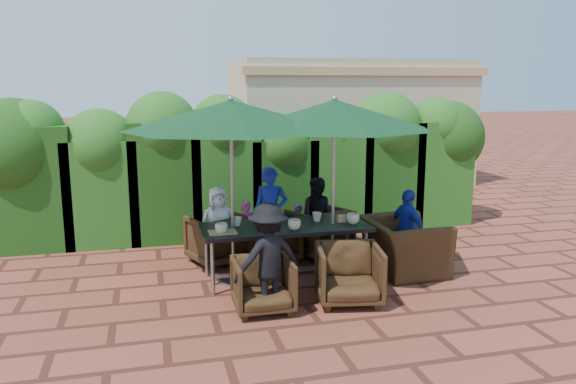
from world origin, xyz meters
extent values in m
plane|color=brown|center=(0.00, 0.00, 0.00)|extent=(80.00, 80.00, 0.00)
cube|color=black|center=(-0.02, -0.17, 0.72)|extent=(2.24, 0.90, 0.05)
cube|color=gray|center=(-0.02, -0.17, 0.12)|extent=(2.04, 0.05, 0.05)
cylinder|color=gray|center=(-1.04, -0.52, 0.35)|extent=(0.05, 0.05, 0.70)
cylinder|color=gray|center=(-1.04, 0.18, 0.35)|extent=(0.05, 0.05, 0.70)
cylinder|color=gray|center=(1.00, -0.52, 0.35)|extent=(0.05, 0.05, 0.70)
cylinder|color=gray|center=(1.00, 0.18, 0.35)|extent=(0.05, 0.05, 0.70)
cylinder|color=gray|center=(-0.71, -0.10, 0.01)|extent=(0.44, 0.44, 0.03)
cylinder|color=gray|center=(-0.71, -0.10, 1.20)|extent=(0.04, 0.04, 2.40)
cone|color=black|center=(-0.71, -0.10, 2.22)|extent=(2.76, 2.76, 0.38)
sphere|color=gray|center=(-0.71, -0.10, 2.42)|extent=(0.08, 0.08, 0.08)
cylinder|color=gray|center=(0.63, -0.23, 0.01)|extent=(0.44, 0.44, 0.03)
cylinder|color=gray|center=(0.63, -0.23, 1.20)|extent=(0.04, 0.04, 2.40)
cone|color=black|center=(0.63, -0.23, 2.22)|extent=(2.60, 2.60, 0.38)
sphere|color=gray|center=(0.63, -0.23, 2.42)|extent=(0.08, 0.08, 0.08)
imported|color=black|center=(-0.80, 0.76, 0.40)|extent=(0.98, 0.95, 0.79)
imported|color=black|center=(0.03, 0.71, 0.37)|extent=(0.72, 0.67, 0.74)
imported|color=black|center=(0.75, 0.73, 0.41)|extent=(1.03, 1.00, 0.81)
imported|color=black|center=(-0.53, -1.16, 0.35)|extent=(0.68, 0.63, 0.69)
imported|color=black|center=(0.53, -1.16, 0.39)|extent=(0.87, 0.84, 0.78)
imported|color=black|center=(1.66, -0.28, 0.50)|extent=(0.77, 1.15, 0.99)
imported|color=white|center=(-0.80, 0.79, 0.57)|extent=(0.58, 0.37, 1.13)
imported|color=#1D2AA1|center=(-0.02, 0.73, 0.70)|extent=(0.60, 0.53, 1.40)
imported|color=black|center=(0.74, 0.74, 0.61)|extent=(0.67, 0.54, 1.22)
imported|color=black|center=(-0.48, -1.20, 0.64)|extent=(0.89, 0.56, 1.29)
imported|color=#1D2AA1|center=(1.79, -0.12, 0.57)|extent=(0.50, 0.73, 1.14)
imported|color=#E751A2|center=(-0.35, 0.89, 0.44)|extent=(0.35, 0.30, 0.89)
imported|color=#8F4493|center=(0.48, 0.97, 0.39)|extent=(0.33, 0.29, 0.77)
imported|color=#268E4C|center=(1.76, 4.15, 0.87)|extent=(1.69, 0.81, 1.73)
imported|color=#E751A2|center=(2.73, 4.35, 0.84)|extent=(0.84, 0.56, 1.67)
imported|color=gray|center=(3.20, 4.19, 0.78)|extent=(0.99, 1.07, 1.57)
imported|color=beige|center=(-0.90, -0.35, 0.81)|extent=(0.16, 0.16, 0.13)
imported|color=beige|center=(-0.65, -0.05, 0.81)|extent=(0.13, 0.13, 0.12)
imported|color=beige|center=(0.04, -0.42, 0.82)|extent=(0.17, 0.17, 0.13)
imported|color=beige|center=(0.45, -0.07, 0.81)|extent=(0.13, 0.13, 0.13)
imported|color=beige|center=(0.89, -0.31, 0.82)|extent=(0.18, 0.18, 0.14)
cylinder|color=#B20C0A|center=(-0.12, -0.07, 0.83)|extent=(0.04, 0.04, 0.17)
cylinder|color=#4C230C|center=(-0.09, -0.07, 0.83)|extent=(0.04, 0.04, 0.17)
cube|color=tan|center=(-0.89, -0.35, 0.76)|extent=(0.35, 0.25, 0.02)
cube|color=tan|center=(-0.22, -0.22, 0.80)|extent=(0.12, 0.06, 0.10)
cube|color=tan|center=(0.77, -0.18, 0.80)|extent=(0.12, 0.06, 0.10)
cube|color=#1A350E|center=(-3.50, 2.30, 0.99)|extent=(1.15, 0.95, 1.97)
sphere|color=#1A350E|center=(-3.50, 2.30, 1.87)|extent=(1.00, 1.00, 1.00)
cube|color=#1A350E|center=(-2.50, 2.30, 0.86)|extent=(1.15, 0.95, 1.73)
sphere|color=#1A350E|center=(-2.50, 2.30, 1.63)|extent=(1.20, 1.20, 1.20)
cube|color=#1A350E|center=(-1.50, 2.30, 1.00)|extent=(1.15, 0.95, 2.00)
sphere|color=#1A350E|center=(-1.50, 2.30, 1.90)|extent=(1.18, 1.18, 1.18)
cube|color=#1A350E|center=(-0.50, 2.30, 0.98)|extent=(1.15, 0.95, 1.96)
sphere|color=#1A350E|center=(-0.50, 2.30, 1.86)|extent=(1.15, 1.15, 1.15)
cube|color=#1A350E|center=(0.50, 2.30, 0.83)|extent=(1.15, 0.95, 1.66)
sphere|color=#1A350E|center=(0.50, 2.30, 1.56)|extent=(1.19, 1.19, 1.19)
cube|color=#1A350E|center=(1.50, 2.30, 0.90)|extent=(1.15, 0.95, 1.80)
sphere|color=#1A350E|center=(1.50, 2.30, 1.70)|extent=(0.97, 0.97, 0.97)
cube|color=#1A350E|center=(2.50, 2.30, 0.96)|extent=(1.15, 0.95, 1.93)
sphere|color=#1A350E|center=(2.50, 2.30, 1.83)|extent=(1.28, 1.28, 1.28)
cube|color=#1A350E|center=(3.50, 2.30, 0.97)|extent=(1.15, 0.95, 1.93)
sphere|color=#1A350E|center=(3.50, 2.30, 1.83)|extent=(1.05, 1.05, 1.05)
sphere|color=#1A350E|center=(-3.80, 2.40, 1.60)|extent=(1.60, 1.60, 1.60)
sphere|color=#1A350E|center=(3.80, 2.40, 1.60)|extent=(1.40, 1.40, 1.40)
cube|color=beige|center=(3.50, 7.00, 1.60)|extent=(6.00, 3.00, 3.20)
cube|color=tan|center=(3.50, 5.55, 2.90)|extent=(6.20, 0.25, 0.20)
camera|label=1|loc=(-1.77, -7.23, 2.61)|focal=35.00mm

